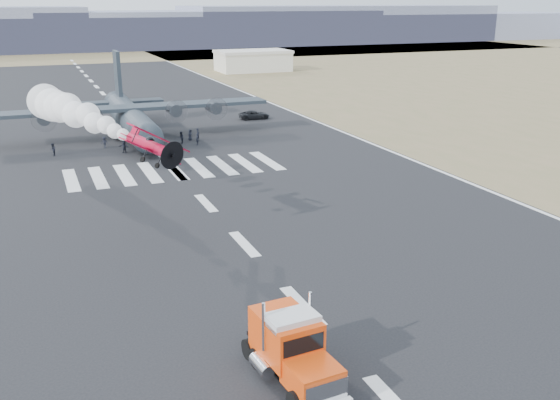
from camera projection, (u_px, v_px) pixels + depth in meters
scrub_far at (66, 55)px, 234.30m from camera, size 500.00×80.00×0.00m
runway_markings at (158, 152)px, 84.35m from camera, size 60.00×260.00×0.01m
ridge_seg_d at (59, 33)px, 258.77m from camera, size 150.00×50.00×13.00m
ridge_seg_e at (210, 28)px, 281.74m from camera, size 150.00×50.00×15.00m
ridge_seg_f at (339, 24)px, 304.70m from camera, size 150.00×50.00×17.00m
ridge_seg_g at (448, 26)px, 328.59m from camera, size 150.00×50.00×13.00m
hangar_right at (253, 60)px, 179.28m from camera, size 20.50×12.50×5.90m
semi_truck at (291, 347)px, 33.41m from camera, size 3.48×8.75×3.88m
aerobatic_biplane at (151, 146)px, 52.10m from camera, size 5.92×6.18×4.61m
smoke_trail at (62, 106)px, 70.09m from camera, size 8.68×27.45×4.18m
transport_aircraft at (130, 116)px, 93.50m from camera, size 40.71×33.57×11.79m
support_vehicle at (254, 115)px, 107.56m from camera, size 5.35×2.72×1.45m
crew_a at (197, 139)px, 88.35m from camera, size 0.54×0.63×1.63m
crew_b at (181, 138)px, 89.01m from camera, size 0.60×0.90×1.76m
crew_c at (104, 142)px, 86.45m from camera, size 1.14×0.83×1.61m
crew_d at (127, 135)px, 91.12m from camera, size 1.05×0.89×1.60m
crew_e at (190, 135)px, 91.22m from camera, size 0.92×0.80×1.61m
crew_f at (124, 147)px, 83.67m from camera, size 1.44×1.42×1.65m
crew_g at (198, 135)px, 90.95m from camera, size 0.79×0.84×1.80m
crew_h at (53, 150)px, 82.05m from camera, size 0.57×0.86×1.68m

